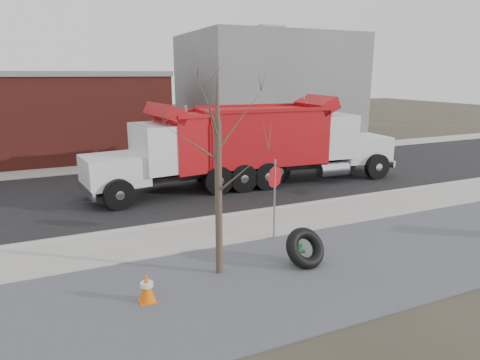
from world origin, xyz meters
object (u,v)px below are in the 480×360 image
stop_sign (275,185)px  dump_truck_red_a (288,139)px  dump_truck_red_b (198,146)px  fire_hydrant (298,253)px  truck_tire (305,248)px

stop_sign → dump_truck_red_a: 7.72m
dump_truck_red_b → stop_sign: bearing=83.9°
fire_hydrant → dump_truck_red_a: (4.53, 8.29, 1.71)m
fire_hydrant → dump_truck_red_a: bearing=82.6°
stop_sign → fire_hydrant: bearing=-102.5°
fire_hydrant → truck_tire: (0.13, -0.16, 0.17)m
fire_hydrant → dump_truck_red_b: dump_truck_red_b is taller
fire_hydrant → truck_tire: bearing=-29.2°
truck_tire → dump_truck_red_a: dump_truck_red_a is taller
truck_tire → stop_sign: bearing=85.9°
fire_hydrant → dump_truck_red_a: dump_truck_red_a is taller
dump_truck_red_a → dump_truck_red_b: 4.44m
truck_tire → stop_sign: stop_sign is taller
truck_tire → stop_sign: 2.39m
fire_hydrant → stop_sign: 2.37m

